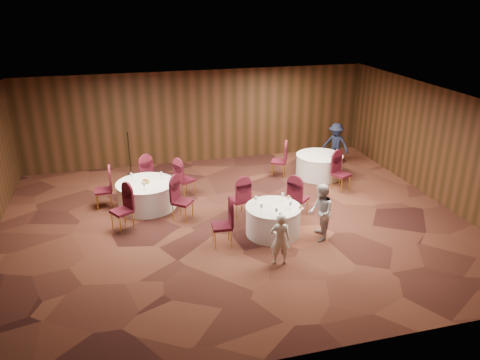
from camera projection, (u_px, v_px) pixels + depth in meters
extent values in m
plane|color=black|center=(235.00, 222.00, 12.36)|extent=(12.00, 12.00, 0.00)
plane|color=silver|center=(234.00, 102.00, 11.15)|extent=(12.00, 12.00, 0.00)
plane|color=black|center=(199.00, 117.00, 16.23)|extent=(12.00, 0.00, 12.00)
plane|color=black|center=(313.00, 273.00, 7.27)|extent=(12.00, 0.00, 12.00)
plane|color=black|center=(441.00, 146.00, 13.17)|extent=(0.00, 10.00, 10.00)
cylinder|color=white|center=(273.00, 220.00, 11.65)|extent=(1.35, 1.35, 0.72)
cylinder|color=white|center=(273.00, 207.00, 11.51)|extent=(1.38, 1.38, 0.03)
cylinder|color=white|center=(147.00, 195.00, 13.08)|extent=(1.61, 1.61, 0.72)
cylinder|color=white|center=(146.00, 183.00, 12.94)|extent=(1.64, 1.64, 0.03)
cylinder|color=white|center=(319.00, 166.00, 15.26)|extent=(1.48, 1.48, 0.72)
cylinder|color=white|center=(320.00, 155.00, 15.12)|extent=(1.51, 1.51, 0.03)
cylinder|color=silver|center=(256.00, 204.00, 11.65)|extent=(0.06, 0.06, 0.01)
cylinder|color=silver|center=(256.00, 202.00, 11.63)|extent=(0.01, 0.01, 0.11)
cone|color=silver|center=(256.00, 198.00, 11.59)|extent=(0.08, 0.08, 0.10)
cylinder|color=silver|center=(290.00, 209.00, 11.37)|extent=(0.06, 0.06, 0.01)
cylinder|color=silver|center=(290.00, 207.00, 11.35)|extent=(0.01, 0.01, 0.11)
cone|color=silver|center=(290.00, 203.00, 11.31)|extent=(0.08, 0.08, 0.10)
cylinder|color=silver|center=(276.00, 215.00, 11.05)|extent=(0.06, 0.06, 0.01)
cylinder|color=silver|center=(276.00, 213.00, 11.03)|extent=(0.01, 0.01, 0.11)
cone|color=silver|center=(276.00, 209.00, 10.99)|extent=(0.08, 0.08, 0.10)
cylinder|color=silver|center=(282.00, 201.00, 11.83)|extent=(0.06, 0.06, 0.01)
cylinder|color=silver|center=(283.00, 199.00, 11.81)|extent=(0.01, 0.01, 0.11)
cone|color=silver|center=(283.00, 195.00, 11.77)|extent=(0.08, 0.08, 0.10)
cylinder|color=silver|center=(261.00, 211.00, 11.25)|extent=(0.06, 0.06, 0.01)
cylinder|color=silver|center=(261.00, 209.00, 11.23)|extent=(0.01, 0.01, 0.11)
cone|color=silver|center=(261.00, 205.00, 11.19)|extent=(0.08, 0.08, 0.10)
cylinder|color=white|center=(280.00, 216.00, 11.03)|extent=(0.15, 0.15, 0.01)
sphere|color=#9E6B33|center=(280.00, 214.00, 11.02)|extent=(0.08, 0.08, 0.08)
cylinder|color=white|center=(300.00, 208.00, 11.41)|extent=(0.15, 0.15, 0.01)
sphere|color=#9E6B33|center=(301.00, 207.00, 11.39)|extent=(0.08, 0.08, 0.08)
cylinder|color=white|center=(288.00, 198.00, 11.97)|extent=(0.15, 0.15, 0.01)
sphere|color=#9E6B33|center=(289.00, 197.00, 11.95)|extent=(0.08, 0.08, 0.08)
cylinder|color=silver|center=(161.00, 179.00, 13.18)|extent=(0.06, 0.06, 0.01)
cylinder|color=silver|center=(161.00, 177.00, 13.16)|extent=(0.01, 0.01, 0.11)
cone|color=silver|center=(161.00, 174.00, 13.12)|extent=(0.08, 0.08, 0.10)
cylinder|color=silver|center=(132.00, 180.00, 13.10)|extent=(0.06, 0.06, 0.01)
cylinder|color=silver|center=(132.00, 178.00, 13.08)|extent=(0.01, 0.01, 0.11)
cone|color=silver|center=(131.00, 175.00, 13.04)|extent=(0.08, 0.08, 0.10)
cylinder|color=silver|center=(144.00, 190.00, 12.48)|extent=(0.06, 0.06, 0.01)
cylinder|color=silver|center=(144.00, 188.00, 12.46)|extent=(0.01, 0.01, 0.11)
cone|color=silver|center=(144.00, 184.00, 12.42)|extent=(0.08, 0.08, 0.10)
cylinder|color=olive|center=(145.00, 182.00, 12.92)|extent=(0.22, 0.22, 0.06)
sphere|color=#9E6B33|center=(144.00, 180.00, 12.91)|extent=(0.07, 0.07, 0.07)
sphere|color=#9E6B33|center=(147.00, 180.00, 12.89)|extent=(0.07, 0.07, 0.07)
cylinder|color=silver|center=(329.00, 156.00, 14.97)|extent=(0.06, 0.06, 0.01)
cylinder|color=silver|center=(329.00, 155.00, 14.95)|extent=(0.01, 0.01, 0.11)
cone|color=silver|center=(330.00, 152.00, 14.91)|extent=(0.08, 0.08, 0.10)
cylinder|color=black|center=(131.00, 175.00, 15.49)|extent=(0.24, 0.24, 0.02)
cylinder|color=black|center=(129.00, 154.00, 15.22)|extent=(0.02, 0.02, 1.43)
cylinder|color=black|center=(127.00, 133.00, 15.01)|extent=(0.04, 0.12, 0.04)
imported|color=silver|center=(280.00, 239.00, 10.27)|extent=(0.49, 0.38, 1.22)
imported|color=#B9B9BE|center=(321.00, 212.00, 11.27)|extent=(0.71, 0.82, 1.43)
imported|color=black|center=(336.00, 144.00, 16.19)|extent=(1.05, 1.08, 1.48)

